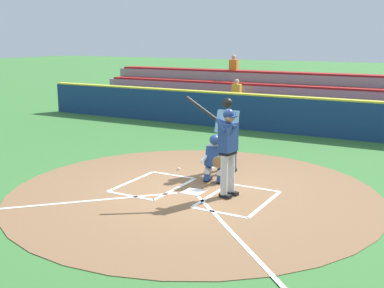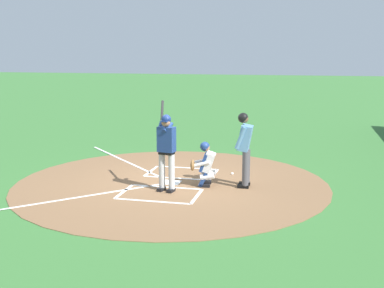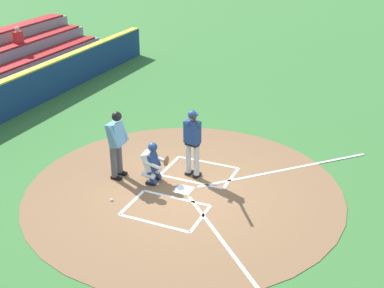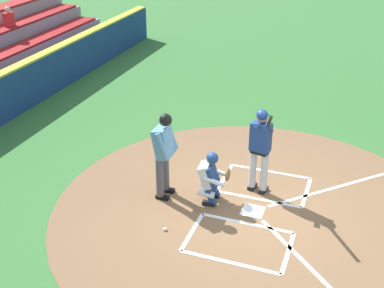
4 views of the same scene
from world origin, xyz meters
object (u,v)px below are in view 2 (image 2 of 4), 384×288
catcher (205,163)px  plate_umpire (245,145)px  batter (166,147)px  baseball (232,174)px

catcher → plate_umpire: plate_umpire is taller
catcher → plate_umpire: 1.09m
batter → baseball: batter is taller
batter → plate_umpire: 1.95m
catcher → batter: bearing=129.7°
catcher → baseball: size_ratio=15.27×
baseball → plate_umpire: bearing=-157.5°
plate_umpire → catcher: bearing=97.9°
plate_umpire → baseball: 1.61m
plate_umpire → baseball: plate_umpire is taller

